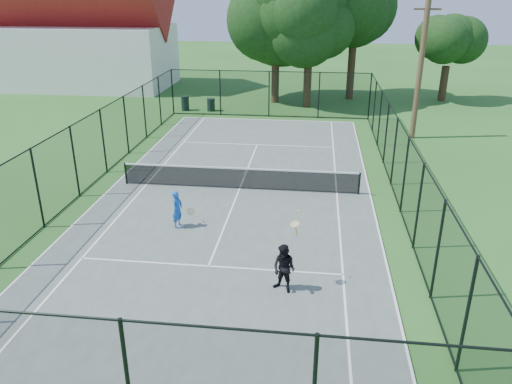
# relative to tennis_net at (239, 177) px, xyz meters

# --- Properties ---
(ground) EXTENTS (120.00, 120.00, 0.00)m
(ground) POSITION_rel_tennis_net_xyz_m (0.00, 0.00, -0.58)
(ground) COLOR #29581E
(tennis_court) EXTENTS (11.00, 24.00, 0.06)m
(tennis_court) POSITION_rel_tennis_net_xyz_m (0.00, 0.00, -0.55)
(tennis_court) COLOR #4E5C57
(tennis_court) RESTS_ON ground
(tennis_net) EXTENTS (10.08, 0.08, 0.95)m
(tennis_net) POSITION_rel_tennis_net_xyz_m (0.00, 0.00, 0.00)
(tennis_net) COLOR black
(tennis_net) RESTS_ON tennis_court
(fence) EXTENTS (13.10, 26.10, 3.00)m
(fence) POSITION_rel_tennis_net_xyz_m (0.00, 0.00, 0.92)
(fence) COLOR black
(fence) RESTS_ON ground
(tree_near_left) EXTENTS (7.57, 7.57, 9.87)m
(tree_near_left) POSITION_rel_tennis_net_xyz_m (0.03, 17.49, 5.49)
(tree_near_left) COLOR #332114
(tree_near_left) RESTS_ON ground
(tree_near_mid) EXTENTS (6.53, 6.53, 8.54)m
(tree_near_mid) POSITION_rel_tennis_net_xyz_m (2.42, 16.22, 4.68)
(tree_near_mid) COLOR #332114
(tree_near_mid) RESTS_ON ground
(tree_near_right) EXTENTS (6.28, 6.28, 8.67)m
(tree_near_right) POSITION_rel_tennis_net_xyz_m (5.61, 19.47, 4.93)
(tree_near_right) COLOR #332114
(tree_near_right) RESTS_ON ground
(tree_far_right) EXTENTS (4.46, 4.46, 5.91)m
(tree_far_right) POSITION_rel_tennis_net_xyz_m (12.54, 19.60, 3.07)
(tree_far_right) COLOR #332114
(tree_far_right) RESTS_ON ground
(building) EXTENTS (15.30, 8.15, 11.87)m
(building) POSITION_rel_tennis_net_xyz_m (-17.00, 22.00, 4.35)
(building) COLOR silver
(building) RESTS_ON ground
(trash_bin_left) EXTENTS (0.58, 0.58, 1.00)m
(trash_bin_left) POSITION_rel_tennis_net_xyz_m (-5.97, 14.10, -0.07)
(trash_bin_left) COLOR black
(trash_bin_left) RESTS_ON ground
(trash_bin_right) EXTENTS (0.58, 0.58, 0.86)m
(trash_bin_right) POSITION_rel_tennis_net_xyz_m (-4.15, 14.16, -0.14)
(trash_bin_right) COLOR black
(trash_bin_right) RESTS_ON ground
(utility_pole) EXTENTS (1.40, 0.30, 7.64)m
(utility_pole) POSITION_rel_tennis_net_xyz_m (8.63, 9.00, 3.30)
(utility_pole) COLOR #4C3823
(utility_pole) RESTS_ON ground
(player_blue) EXTENTS (0.80, 0.57, 1.38)m
(player_blue) POSITION_rel_tennis_net_xyz_m (-1.65, -3.82, 0.17)
(player_blue) COLOR blue
(player_blue) RESTS_ON tennis_court
(player_black) EXTENTS (0.87, 1.07, 2.26)m
(player_black) POSITION_rel_tennis_net_xyz_m (2.39, -7.45, 0.21)
(player_black) COLOR black
(player_black) RESTS_ON tennis_court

